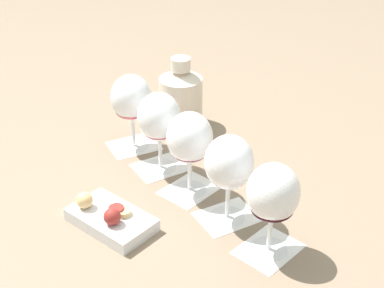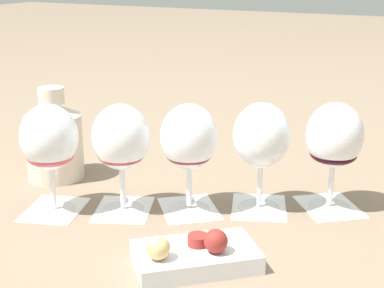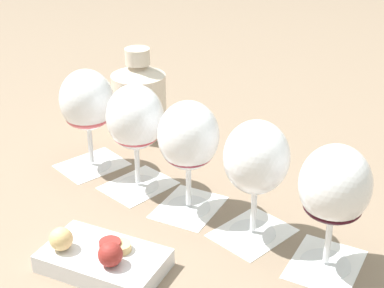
% 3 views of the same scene
% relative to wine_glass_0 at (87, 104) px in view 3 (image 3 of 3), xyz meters
% --- Properties ---
extents(ground_plane, '(8.00, 8.00, 0.00)m').
position_rel_wine_glass_0_xyz_m(ground_plane, '(0.21, 0.11, -0.13)').
color(ground_plane, '#7F6B56').
extents(tasting_card_0, '(0.13, 0.14, 0.00)m').
position_rel_wine_glass_0_xyz_m(tasting_card_0, '(-0.00, 0.00, -0.13)').
color(tasting_card_0, white).
rests_on(tasting_card_0, ground_plane).
extents(tasting_card_1, '(0.13, 0.15, 0.00)m').
position_rel_wine_glass_0_xyz_m(tasting_card_1, '(0.11, 0.06, -0.13)').
color(tasting_card_1, white).
rests_on(tasting_card_1, ground_plane).
extents(tasting_card_2, '(0.15, 0.15, 0.00)m').
position_rel_wine_glass_0_xyz_m(tasting_card_2, '(0.21, 0.12, -0.13)').
color(tasting_card_2, white).
rests_on(tasting_card_2, ground_plane).
extents(tasting_card_3, '(0.13, 0.15, 0.00)m').
position_rel_wine_glass_0_xyz_m(tasting_card_3, '(0.32, 0.18, -0.13)').
color(tasting_card_3, white).
rests_on(tasting_card_3, ground_plane).
extents(tasting_card_4, '(0.15, 0.15, 0.00)m').
position_rel_wine_glass_0_xyz_m(tasting_card_4, '(0.43, 0.24, -0.13)').
color(tasting_card_4, white).
rests_on(tasting_card_4, ground_plane).
extents(wine_glass_0, '(0.10, 0.10, 0.19)m').
position_rel_wine_glass_0_xyz_m(wine_glass_0, '(0.00, 0.00, 0.00)').
color(wine_glass_0, white).
rests_on(wine_glass_0, tasting_card_0).
extents(wine_glass_1, '(0.10, 0.10, 0.19)m').
position_rel_wine_glass_0_xyz_m(wine_glass_1, '(0.11, 0.06, -0.00)').
color(wine_glass_1, white).
rests_on(wine_glass_1, tasting_card_1).
extents(wine_glass_2, '(0.10, 0.10, 0.19)m').
position_rel_wine_glass_0_xyz_m(wine_glass_2, '(0.21, 0.12, -0.00)').
color(wine_glass_2, white).
rests_on(wine_glass_2, tasting_card_2).
extents(wine_glass_3, '(0.10, 0.10, 0.19)m').
position_rel_wine_glass_0_xyz_m(wine_glass_3, '(0.32, 0.18, -0.00)').
color(wine_glass_3, white).
rests_on(wine_glass_3, tasting_card_3).
extents(wine_glass_4, '(0.10, 0.10, 0.19)m').
position_rel_wine_glass_0_xyz_m(wine_glass_4, '(0.43, 0.24, 0.00)').
color(wine_glass_4, white).
rests_on(wine_glass_4, tasting_card_4).
extents(ceramic_vase, '(0.11, 0.11, 0.19)m').
position_rel_wine_glass_0_xyz_m(ceramic_vase, '(-0.10, 0.13, -0.05)').
color(ceramic_vase, beige).
rests_on(ceramic_vase, ground_plane).
extents(snack_dish, '(0.20, 0.19, 0.06)m').
position_rel_wine_glass_0_xyz_m(snack_dish, '(0.31, -0.06, -0.11)').
color(snack_dish, silver).
rests_on(snack_dish, ground_plane).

